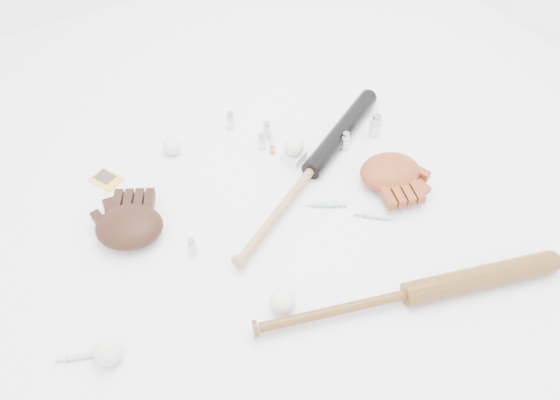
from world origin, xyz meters
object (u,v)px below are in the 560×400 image
glove_dark (129,226)px  bat_dark (312,170)px  pedestal (294,157)px  bat_wood (408,294)px

glove_dark → bat_dark: bearing=21.2°
bat_dark → pedestal: 0.10m
bat_wood → glove_dark: size_ratio=3.80×
bat_wood → pedestal: bat_wood is taller
pedestal → glove_dark: bearing=-178.6°
pedestal → bat_wood: bearing=-92.3°
glove_dark → pedestal: bearing=30.2°
bat_wood → pedestal: (0.03, 0.64, -0.02)m
bat_dark → glove_dark: 0.62m
bat_dark → pedestal: (-0.01, 0.10, -0.02)m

